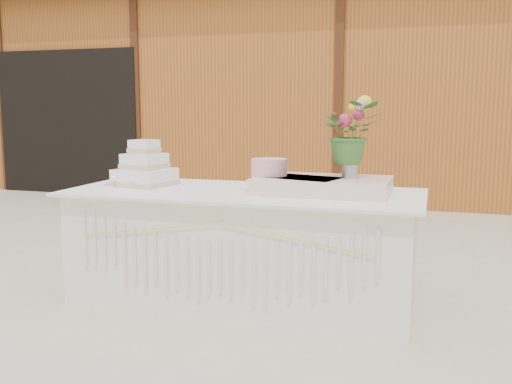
% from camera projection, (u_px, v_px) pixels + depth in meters
% --- Properties ---
extents(ground, '(80.00, 80.00, 0.00)m').
position_uv_depth(ground, '(243.00, 300.00, 3.98)').
color(ground, beige).
rests_on(ground, ground).
extents(barn, '(12.60, 4.60, 3.30)m').
position_uv_depth(barn, '(358.00, 86.00, 9.40)').
color(barn, '#A65D22').
rests_on(barn, ground).
extents(cake_table, '(2.40, 1.00, 0.77)m').
position_uv_depth(cake_table, '(243.00, 246.00, 3.92)').
color(cake_table, white).
rests_on(cake_table, ground).
extents(wedding_cake, '(0.42, 0.42, 0.33)m').
position_uv_depth(wedding_cake, '(145.00, 170.00, 4.12)').
color(wedding_cake, white).
rests_on(wedding_cake, cake_table).
extents(pink_cake_stand, '(0.31, 0.31, 0.22)m').
position_uv_depth(pink_cake_stand, '(269.00, 173.00, 3.82)').
color(pink_cake_stand, white).
rests_on(pink_cake_stand, cake_table).
extents(satin_runner, '(0.87, 0.51, 0.11)m').
position_uv_depth(satin_runner, '(323.00, 186.00, 3.73)').
color(satin_runner, '#FFD7CD').
rests_on(satin_runner, cake_table).
extents(flower_vase, '(0.10, 0.10, 0.14)m').
position_uv_depth(flower_vase, '(350.00, 167.00, 3.67)').
color(flower_vase, '#B7B7BC').
rests_on(flower_vase, satin_runner).
extents(bouquet, '(0.45, 0.42, 0.40)m').
position_uv_depth(bouquet, '(351.00, 125.00, 3.63)').
color(bouquet, '#376729').
rests_on(bouquet, flower_vase).
extents(loose_flowers, '(0.17, 0.38, 0.02)m').
position_uv_depth(loose_flowers, '(118.00, 181.00, 4.29)').
color(loose_flowers, pink).
rests_on(loose_flowers, cake_table).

